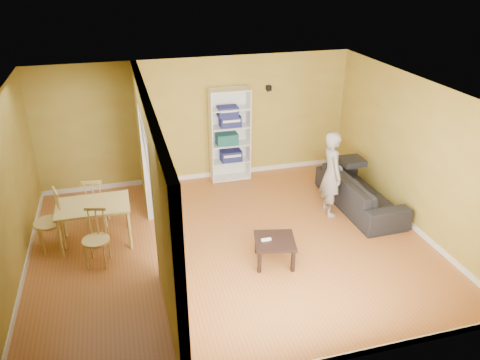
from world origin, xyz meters
name	(u,v)px	position (x,y,z in m)	size (l,w,h in m)	color
room_shell	(231,175)	(0.00, 0.00, 1.30)	(6.50, 6.50, 6.50)	#B06236
partition	(153,184)	(-1.20, 0.00, 1.30)	(0.22, 5.50, 2.60)	#B2A944
wall_speaker	(269,88)	(1.50, 2.69, 1.90)	(0.10, 0.10, 0.10)	black
sofa	(361,187)	(2.70, 0.65, 0.42)	(0.94, 2.19, 0.83)	black
person	(332,167)	(2.04, 0.60, 0.95)	(0.54, 0.69, 1.89)	slate
bookshelf	(229,135)	(0.62, 2.61, 0.99)	(0.83, 0.36, 1.98)	white
paper_box_navy_a	(231,156)	(0.64, 2.56, 0.53)	(0.44, 0.29, 0.22)	navy
paper_box_teal	(227,139)	(0.56, 2.56, 0.92)	(0.45, 0.29, 0.23)	#138864
paper_box_navy_b	(230,121)	(0.63, 2.56, 1.30)	(0.43, 0.28, 0.22)	navy
paper_box_navy_c	(228,112)	(0.58, 2.56, 1.51)	(0.41, 0.27, 0.21)	navy
coffee_table	(275,243)	(0.54, -0.63, 0.35)	(0.62, 0.62, 0.41)	black
game_controller	(266,240)	(0.40, -0.61, 0.43)	(0.16, 0.04, 0.03)	white
dining_table	(93,208)	(-2.16, 0.70, 0.65)	(1.17, 0.78, 0.73)	tan
chair_left	(48,221)	(-2.88, 0.71, 0.52)	(0.47, 0.47, 1.03)	tan
chair_near	(96,239)	(-2.14, 0.06, 0.46)	(0.42, 0.42, 0.92)	tan
chair_far	(96,201)	(-2.14, 1.30, 0.47)	(0.43, 0.43, 0.95)	tan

